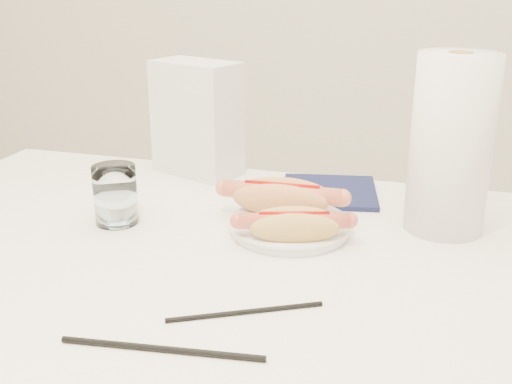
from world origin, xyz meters
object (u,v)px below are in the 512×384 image
(table, at_px, (211,289))
(hotdog_right, at_px, (294,225))
(water_glass, at_px, (115,195))
(napkin_box, at_px, (197,119))
(plate, at_px, (290,228))
(paper_towel_roll, at_px, (451,145))
(hotdog_left, at_px, (282,198))

(table, height_order, hotdog_right, hotdog_right)
(water_glass, xyz_separation_m, napkin_box, (0.03, 0.28, 0.06))
(hotdog_right, bearing_deg, napkin_box, 114.59)
(plate, relative_size, napkin_box, 0.83)
(water_glass, xyz_separation_m, paper_towel_roll, (0.51, 0.13, 0.09))
(hotdog_left, height_order, napkin_box, napkin_box)
(table, distance_m, paper_towel_roll, 0.43)
(water_glass, height_order, napkin_box, napkin_box)
(water_glass, bearing_deg, napkin_box, 83.54)
(plate, height_order, hotdog_right, hotdog_right)
(plate, height_order, water_glass, water_glass)
(napkin_box, xyz_separation_m, paper_towel_roll, (0.48, -0.16, 0.03))
(table, bearing_deg, hotdog_left, 64.76)
(plate, bearing_deg, napkin_box, 135.71)
(table, distance_m, water_glass, 0.23)
(plate, bearing_deg, hotdog_left, 119.36)
(plate, relative_size, hotdog_right, 1.13)
(hotdog_right, relative_size, paper_towel_roll, 0.59)
(table, relative_size, water_glass, 12.33)
(table, relative_size, napkin_box, 5.34)
(paper_towel_roll, bearing_deg, napkin_box, 161.90)
(plate, distance_m, water_glass, 0.29)
(plate, distance_m, hotdog_left, 0.06)
(water_glass, height_order, paper_towel_roll, paper_towel_roll)
(plate, xyz_separation_m, hotdog_right, (0.02, -0.05, 0.03))
(plate, xyz_separation_m, water_glass, (-0.28, -0.04, 0.04))
(hotdog_left, height_order, water_glass, water_glass)
(water_glass, bearing_deg, hotdog_right, -2.57)
(hotdog_left, xyz_separation_m, hotdog_right, (0.04, -0.10, -0.00))
(water_glass, distance_m, napkin_box, 0.29)
(water_glass, relative_size, napkin_box, 0.43)
(table, relative_size, hotdog_right, 7.27)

